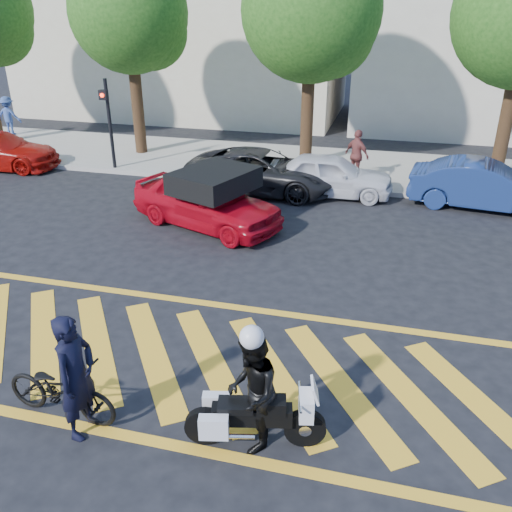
% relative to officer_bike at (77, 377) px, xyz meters
% --- Properties ---
extents(ground, '(90.00, 90.00, 0.00)m').
position_rel_officer_bike_xyz_m(ground, '(0.79, 1.94, -0.96)').
color(ground, black).
rests_on(ground, ground).
extents(sidewalk, '(60.00, 5.00, 0.15)m').
position_rel_officer_bike_xyz_m(sidewalk, '(0.79, 13.94, -0.89)').
color(sidewalk, '#9E998E').
rests_on(sidewalk, ground).
extents(crosswalk, '(12.33, 4.00, 0.01)m').
position_rel_officer_bike_xyz_m(crosswalk, '(0.75, 1.94, -0.96)').
color(crosswalk, yellow).
rests_on(crosswalk, ground).
extents(building_left, '(16.00, 8.00, 10.00)m').
position_rel_officer_bike_xyz_m(building_left, '(-7.21, 22.94, 4.04)').
color(building_left, beige).
rests_on(building_left, ground).
extents(tree_left, '(4.20, 4.20, 7.26)m').
position_rel_officer_bike_xyz_m(tree_left, '(-5.58, 14.00, 4.03)').
color(tree_left, black).
rests_on(tree_left, ground).
extents(tree_center, '(4.60, 4.60, 7.56)m').
position_rel_officer_bike_xyz_m(tree_center, '(0.92, 14.00, 4.14)').
color(tree_center, black).
rests_on(tree_center, ground).
extents(signal_pole, '(0.28, 0.43, 3.20)m').
position_rel_officer_bike_xyz_m(signal_pole, '(-5.71, 11.67, 0.96)').
color(signal_pole, black).
rests_on(signal_pole, ground).
extents(officer_bike, '(0.51, 0.74, 1.92)m').
position_rel_officer_bike_xyz_m(officer_bike, '(0.00, 0.00, 0.00)').
color(officer_bike, black).
rests_on(officer_bike, ground).
extents(bicycle, '(1.87, 0.78, 0.96)m').
position_rel_officer_bike_xyz_m(bicycle, '(-0.46, 0.20, -0.48)').
color(bicycle, black).
rests_on(bicycle, ground).
extents(police_motorcycle, '(1.95, 0.83, 0.87)m').
position_rel_officer_bike_xyz_m(police_motorcycle, '(2.42, 0.37, -0.49)').
color(police_motorcycle, black).
rests_on(police_motorcycle, ground).
extents(officer_moto, '(0.86, 1.00, 1.79)m').
position_rel_officer_bike_xyz_m(officer_moto, '(2.41, 0.37, -0.06)').
color(officer_moto, black).
rests_on(officer_moto, ground).
extents(red_convertible, '(4.64, 3.15, 1.47)m').
position_rel_officer_bike_xyz_m(red_convertible, '(-0.84, 7.78, -0.23)').
color(red_convertible, '#AF0816').
rests_on(red_convertible, ground).
extents(parked_mid_left, '(4.82, 2.30, 1.33)m').
position_rel_officer_bike_xyz_m(parked_mid_left, '(-0.11, 10.97, -0.30)').
color(parked_mid_left, black).
rests_on(parked_mid_left, ground).
extents(parked_mid_right, '(3.92, 1.70, 1.31)m').
position_rel_officer_bike_xyz_m(parked_mid_right, '(2.05, 11.14, -0.30)').
color(parked_mid_right, silver).
rests_on(parked_mid_right, ground).
extents(parked_right, '(4.36, 1.97, 1.39)m').
position_rel_officer_bike_xyz_m(parked_right, '(6.55, 11.14, -0.27)').
color(parked_right, navy).
rests_on(parked_right, ground).
extents(pedestrian_left, '(1.09, 0.67, 1.63)m').
position_rel_officer_bike_xyz_m(pedestrian_left, '(-12.55, 15.21, 0.00)').
color(pedestrian_left, '#375299').
rests_on(pedestrian_left, sidewalk).
extents(pedestrian_right, '(1.01, 0.91, 1.65)m').
position_rel_officer_bike_xyz_m(pedestrian_right, '(2.73, 12.48, 0.01)').
color(pedestrian_right, brown).
rests_on(pedestrian_right, sidewalk).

